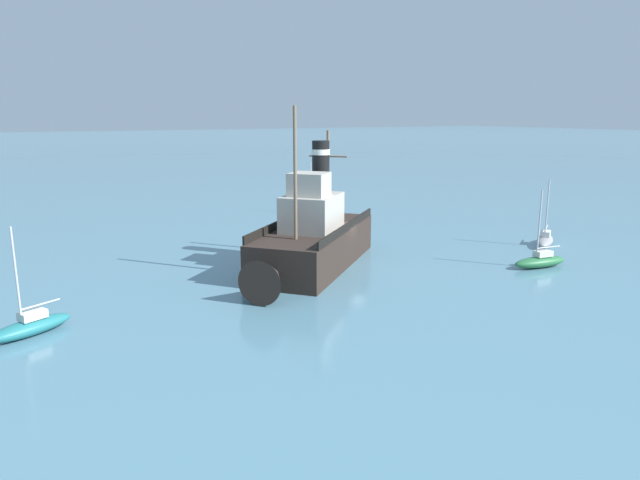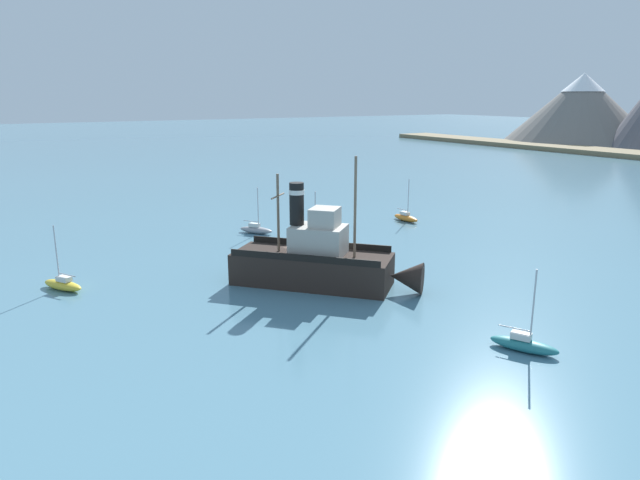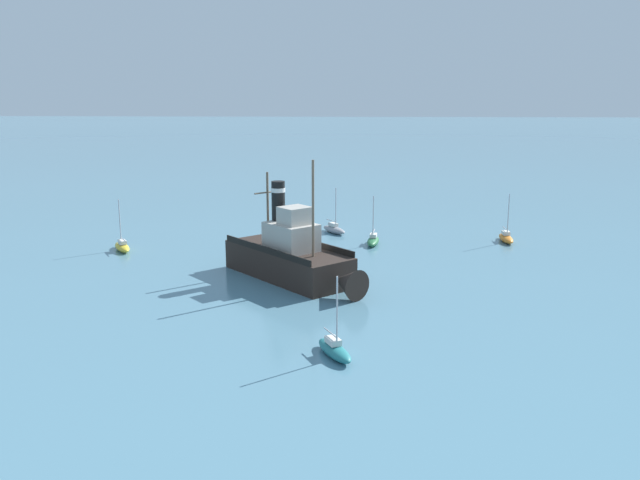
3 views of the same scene
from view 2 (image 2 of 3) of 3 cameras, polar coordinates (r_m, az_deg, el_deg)
The scene contains 7 objects.
ground_plane at distance 45.68m, azimuth -1.63°, elevation -3.71°, with size 600.00×600.00×0.00m, color teal.
old_tugboat at distance 43.31m, azimuth -0.02°, elevation -2.18°, with size 12.93×12.18×9.90m.
sailboat_orange at distance 66.59m, azimuth 8.57°, elevation 2.26°, with size 3.83×1.22×4.90m.
sailboat_teal at distance 34.76m, azimuth 19.71°, elevation -9.76°, with size 3.89×2.68×4.90m.
sailboat_green at distance 57.55m, azimuth -0.61°, elevation 0.53°, with size 3.91×1.58×4.90m.
sailboat_grey at distance 60.27m, azimuth -6.42°, elevation 1.06°, with size 3.75×3.06×4.90m.
sailboat_yellow at distance 46.71m, azimuth -24.33°, elevation -4.05°, with size 3.83×2.89×4.90m.
Camera 2 is at (37.87, -21.33, 14.07)m, focal length 32.00 mm.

